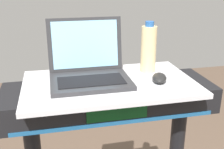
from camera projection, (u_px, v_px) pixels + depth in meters
desk_board at (109, 84)px, 1.18m from camera, size 0.72×0.43×0.02m
laptop at (89, 69)px, 1.18m from camera, size 0.33×0.28×0.25m
computer_mouse at (159, 78)px, 1.17m from camera, size 0.09×0.11×0.03m
water_bottle at (149, 49)px, 1.27m from camera, size 0.07×0.07×0.23m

